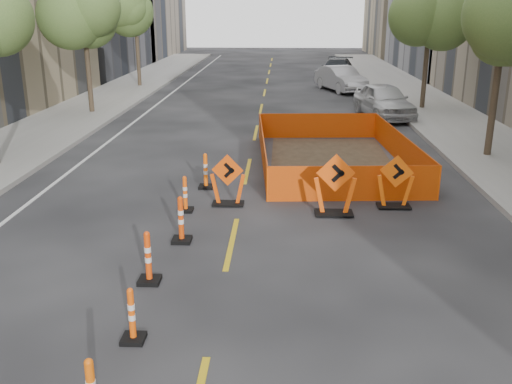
{
  "coord_description": "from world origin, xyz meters",
  "views": [
    {
      "loc": [
        1.1,
        -7.97,
        5.11
      ],
      "look_at": [
        0.54,
        4.38,
        1.1
      ],
      "focal_mm": 40.0,
      "sensor_mm": 36.0,
      "label": 1
    }
  ],
  "objects_px": {
    "chevron_sign_right": "(396,182)",
    "parked_car_far": "(337,70)",
    "channelizer_3": "(148,257)",
    "parked_car_mid": "(341,79)",
    "channelizer_2": "(132,315)",
    "channelizer_5": "(185,194)",
    "chevron_sign_center": "(335,185)",
    "parked_car_near": "(384,101)",
    "channelizer_6": "(206,171)",
    "chevron_sign_left": "(228,180)",
    "channelizer_4": "(181,219)"
  },
  "relations": [
    {
      "from": "channelizer_5",
      "to": "chevron_sign_left",
      "type": "bearing_deg",
      "value": 27.16
    },
    {
      "from": "channelizer_2",
      "to": "chevron_sign_right",
      "type": "bearing_deg",
      "value": 51.14
    },
    {
      "from": "channelizer_6",
      "to": "parked_car_mid",
      "type": "bearing_deg",
      "value": 74.09
    },
    {
      "from": "channelizer_4",
      "to": "channelizer_5",
      "type": "height_order",
      "value": "channelizer_4"
    },
    {
      "from": "chevron_sign_left",
      "to": "parked_car_far",
      "type": "relative_size",
      "value": 0.26
    },
    {
      "from": "chevron_sign_right",
      "to": "parked_car_far",
      "type": "relative_size",
      "value": 0.27
    },
    {
      "from": "channelizer_6",
      "to": "channelizer_2",
      "type": "bearing_deg",
      "value": -90.82
    },
    {
      "from": "chevron_sign_center",
      "to": "parked_car_near",
      "type": "distance_m",
      "value": 14.36
    },
    {
      "from": "chevron_sign_right",
      "to": "channelizer_3",
      "type": "bearing_deg",
      "value": -121.64
    },
    {
      "from": "channelizer_2",
      "to": "parked_car_far",
      "type": "bearing_deg",
      "value": 79.64
    },
    {
      "from": "parked_car_near",
      "to": "parked_car_mid",
      "type": "relative_size",
      "value": 1.01
    },
    {
      "from": "chevron_sign_left",
      "to": "parked_car_far",
      "type": "height_order",
      "value": "parked_car_far"
    },
    {
      "from": "channelizer_3",
      "to": "channelizer_6",
      "type": "bearing_deg",
      "value": 87.04
    },
    {
      "from": "channelizer_2",
      "to": "chevron_sign_right",
      "type": "height_order",
      "value": "chevron_sign_right"
    },
    {
      "from": "channelizer_3",
      "to": "channelizer_5",
      "type": "distance_m",
      "value": 4.08
    },
    {
      "from": "channelizer_3",
      "to": "parked_car_near",
      "type": "bearing_deg",
      "value": 67.33
    },
    {
      "from": "channelizer_2",
      "to": "channelizer_6",
      "type": "relative_size",
      "value": 0.89
    },
    {
      "from": "channelizer_3",
      "to": "parked_car_mid",
      "type": "distance_m",
      "value": 27.7
    },
    {
      "from": "channelizer_4",
      "to": "channelizer_3",
      "type": "bearing_deg",
      "value": -98.0
    },
    {
      "from": "channelizer_6",
      "to": "parked_car_near",
      "type": "bearing_deg",
      "value": 58.7
    },
    {
      "from": "channelizer_4",
      "to": "chevron_sign_left",
      "type": "distance_m",
      "value": 2.72
    },
    {
      "from": "channelizer_3",
      "to": "chevron_sign_center",
      "type": "relative_size",
      "value": 0.66
    },
    {
      "from": "channelizer_4",
      "to": "parked_car_mid",
      "type": "relative_size",
      "value": 0.23
    },
    {
      "from": "parked_car_mid",
      "to": "parked_car_far",
      "type": "relative_size",
      "value": 0.88
    },
    {
      "from": "channelizer_2",
      "to": "channelizer_5",
      "type": "bearing_deg",
      "value": 91.45
    },
    {
      "from": "chevron_sign_right",
      "to": "parked_car_mid",
      "type": "height_order",
      "value": "parked_car_mid"
    },
    {
      "from": "channelizer_3",
      "to": "parked_car_mid",
      "type": "bearing_deg",
      "value": 76.93
    },
    {
      "from": "channelizer_5",
      "to": "chevron_sign_center",
      "type": "distance_m",
      "value": 3.89
    },
    {
      "from": "chevron_sign_left",
      "to": "parked_car_far",
      "type": "distance_m",
      "value": 28.53
    },
    {
      "from": "parked_car_far",
      "to": "parked_car_near",
      "type": "bearing_deg",
      "value": -75.61
    },
    {
      "from": "chevron_sign_right",
      "to": "parked_car_near",
      "type": "xyz_separation_m",
      "value": [
        1.9,
        13.27,
        0.09
      ]
    },
    {
      "from": "chevron_sign_left",
      "to": "parked_car_mid",
      "type": "bearing_deg",
      "value": 82.43
    },
    {
      "from": "parked_car_mid",
      "to": "parked_car_near",
      "type": "bearing_deg",
      "value": -102.94
    },
    {
      "from": "channelizer_5",
      "to": "parked_car_far",
      "type": "bearing_deg",
      "value": 77.19
    },
    {
      "from": "channelizer_5",
      "to": "chevron_sign_left",
      "type": "relative_size",
      "value": 0.68
    },
    {
      "from": "chevron_sign_center",
      "to": "parked_car_far",
      "type": "distance_m",
      "value": 28.78
    },
    {
      "from": "channelizer_2",
      "to": "channelizer_6",
      "type": "height_order",
      "value": "channelizer_6"
    },
    {
      "from": "channelizer_3",
      "to": "parked_car_far",
      "type": "relative_size",
      "value": 0.2
    },
    {
      "from": "chevron_sign_left",
      "to": "parked_car_near",
      "type": "bearing_deg",
      "value": 69.78
    },
    {
      "from": "parked_car_near",
      "to": "parked_car_mid",
      "type": "xyz_separation_m",
      "value": [
        -1.21,
        9.09,
        -0.04
      ]
    },
    {
      "from": "parked_car_far",
      "to": "channelizer_2",
      "type": "bearing_deg",
      "value": -89.59
    },
    {
      "from": "channelizer_6",
      "to": "chevron_sign_right",
      "type": "height_order",
      "value": "chevron_sign_right"
    },
    {
      "from": "channelizer_3",
      "to": "parked_car_mid",
      "type": "relative_size",
      "value": 0.23
    },
    {
      "from": "parked_car_mid",
      "to": "parked_car_far",
      "type": "xyz_separation_m",
      "value": [
        0.28,
        5.66,
        -0.0
      ]
    },
    {
      "from": "channelizer_6",
      "to": "chevron_sign_right",
      "type": "relative_size",
      "value": 0.73
    },
    {
      "from": "chevron_sign_center",
      "to": "parked_car_near",
      "type": "relative_size",
      "value": 0.34
    },
    {
      "from": "channelizer_2",
      "to": "channelizer_5",
      "type": "relative_size",
      "value": 0.98
    },
    {
      "from": "chevron_sign_right",
      "to": "parked_car_far",
      "type": "height_order",
      "value": "parked_car_far"
    },
    {
      "from": "chevron_sign_right",
      "to": "parked_car_near",
      "type": "bearing_deg",
      "value": 100.49
    },
    {
      "from": "chevron_sign_right",
      "to": "parked_car_mid",
      "type": "bearing_deg",
      "value": 106.87
    }
  ]
}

